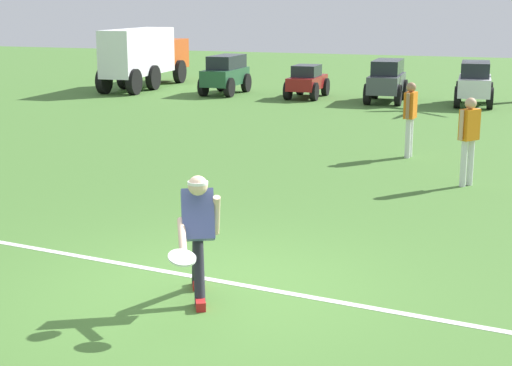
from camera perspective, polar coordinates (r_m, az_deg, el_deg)
The scene contains 11 objects.
ground_plane at distance 9.01m, azimuth -3.14°, elevation -7.57°, with size 80.00×80.00×0.00m, color #467430.
field_line_paint at distance 9.18m, azimuth -2.64°, elevation -7.13°, with size 21.83×0.10×0.01m, color white.
frisbee_thrower at distance 8.38m, azimuth -4.24°, elevation -3.43°, with size 0.55×1.10×1.42m.
frisbee_in_flight at distance 7.72m, azimuth -5.40°, elevation -5.43°, with size 0.39×0.39×0.11m.
teammate_midfield at distance 14.13m, azimuth 15.23°, elevation 3.52°, with size 0.36×0.44×1.56m.
teammate_deep at distance 16.52m, azimuth 11.15°, elevation 5.06°, with size 0.24×0.50×1.56m.
parked_car_slot_a at distance 27.69m, azimuth -2.22°, elevation 7.98°, with size 1.18×2.41×1.34m.
parked_car_slot_b at distance 26.62m, azimuth 3.73°, elevation 7.42°, with size 1.13×2.22×1.10m.
parked_car_slot_c at distance 25.78m, azimuth 9.50°, elevation 7.44°, with size 1.27×2.45×1.34m.
parked_car_slot_d at distance 25.56m, azimuth 15.62°, elevation 7.09°, with size 1.31×2.47×1.34m.
box_truck at distance 29.91m, azimuth -8.10°, elevation 9.23°, with size 1.72×5.97×2.20m.
Camera 1 is at (3.34, -7.74, 3.17)m, focal length 55.00 mm.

